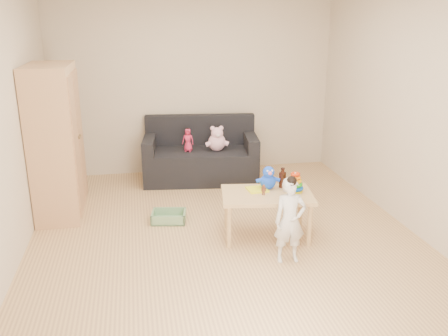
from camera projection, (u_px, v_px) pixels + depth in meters
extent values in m
plane|color=tan|center=(224.00, 233.00, 5.05)|extent=(4.50, 4.50, 0.00)
plane|color=beige|center=(194.00, 82.00, 6.75)|extent=(4.00, 0.00, 4.00)
plane|color=beige|center=(302.00, 194.00, 2.54)|extent=(4.00, 0.00, 4.00)
plane|color=beige|center=(7.00, 121.00, 4.29)|extent=(0.00, 4.50, 4.50)
plane|color=beige|center=(409.00, 106.00, 5.00)|extent=(0.00, 4.50, 4.50)
cube|color=tan|center=(56.00, 142.00, 5.33)|extent=(0.48, 0.95, 1.71)
cube|color=black|center=(201.00, 165.00, 6.63)|extent=(1.63, 0.96, 0.44)
cube|color=tan|center=(266.00, 215.00, 4.91)|extent=(0.99, 0.71, 0.48)
imported|color=silver|center=(290.00, 222.00, 4.37)|extent=(0.30, 0.21, 0.80)
imported|color=#D62852|center=(188.00, 140.00, 6.44)|extent=(0.18, 0.15, 0.31)
cylinder|color=#D4D20B|center=(295.00, 190.00, 4.88)|extent=(0.17, 0.17, 0.02)
cylinder|color=silver|center=(295.00, 181.00, 4.85)|extent=(0.02, 0.02, 0.20)
torus|color=blue|center=(295.00, 188.00, 4.87)|extent=(0.18, 0.18, 0.04)
torus|color=green|center=(295.00, 184.00, 4.86)|extent=(0.16, 0.16, 0.04)
torus|color=yellow|center=(295.00, 181.00, 4.85)|extent=(0.14, 0.14, 0.04)
torus|color=orange|center=(295.00, 177.00, 4.84)|extent=(0.12, 0.12, 0.04)
torus|color=red|center=(295.00, 174.00, 4.83)|extent=(0.10, 0.10, 0.03)
cylinder|color=black|center=(282.00, 180.00, 4.98)|extent=(0.07, 0.07, 0.16)
cylinder|color=black|center=(283.00, 171.00, 4.95)|extent=(0.03, 0.03, 0.05)
cylinder|color=black|center=(283.00, 169.00, 4.94)|extent=(0.04, 0.04, 0.01)
cube|color=#FBFE1A|center=(257.00, 189.00, 4.92)|extent=(0.22, 0.22, 0.01)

